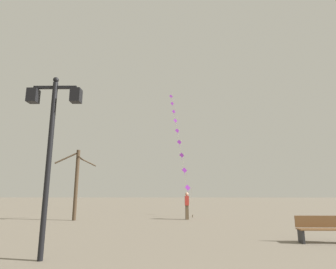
{
  "coord_description": "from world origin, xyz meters",
  "views": [
    {
      "loc": [
        -0.1,
        -0.79,
        1.69
      ],
      "look_at": [
        -0.36,
        21.91,
        6.46
      ],
      "focal_mm": 29.64,
      "sensor_mm": 36.0,
      "label": 1
    }
  ],
  "objects_px": {
    "twin_lantern_lamp_post": "(52,129)",
    "bare_tree": "(76,182)",
    "kite_train": "(178,135)",
    "kite_flyer": "(187,205)",
    "park_bench": "(321,229)"
  },
  "relations": [
    {
      "from": "twin_lantern_lamp_post",
      "to": "bare_tree",
      "type": "xyz_separation_m",
      "value": [
        -2.75,
        10.39,
        -1.05
      ]
    },
    {
      "from": "kite_flyer",
      "to": "park_bench",
      "type": "distance_m",
      "value": 9.37
    },
    {
      "from": "bare_tree",
      "to": "park_bench",
      "type": "relative_size",
      "value": 2.75
    },
    {
      "from": "bare_tree",
      "to": "park_bench",
      "type": "xyz_separation_m",
      "value": [
        11.24,
        -7.74,
        -1.93
      ]
    },
    {
      "from": "kite_train",
      "to": "twin_lantern_lamp_post",
      "type": "bearing_deg",
      "value": -101.45
    },
    {
      "from": "kite_train",
      "to": "park_bench",
      "type": "distance_m",
      "value": 19.06
    },
    {
      "from": "kite_flyer",
      "to": "bare_tree",
      "type": "height_order",
      "value": "bare_tree"
    },
    {
      "from": "kite_train",
      "to": "park_bench",
      "type": "xyz_separation_m",
      "value": [
        4.46,
        -17.2,
        -6.9
      ]
    },
    {
      "from": "bare_tree",
      "to": "park_bench",
      "type": "distance_m",
      "value": 13.78
    },
    {
      "from": "kite_train",
      "to": "kite_flyer",
      "type": "height_order",
      "value": "kite_train"
    },
    {
      "from": "park_bench",
      "to": "twin_lantern_lamp_post",
      "type": "bearing_deg",
      "value": -162.26
    },
    {
      "from": "kite_train",
      "to": "kite_flyer",
      "type": "relative_size",
      "value": 8.23
    },
    {
      "from": "kite_train",
      "to": "bare_tree",
      "type": "distance_m",
      "value": 12.65
    },
    {
      "from": "twin_lantern_lamp_post",
      "to": "bare_tree",
      "type": "bearing_deg",
      "value": 104.84
    },
    {
      "from": "bare_tree",
      "to": "kite_train",
      "type": "bearing_deg",
      "value": 54.39
    }
  ]
}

